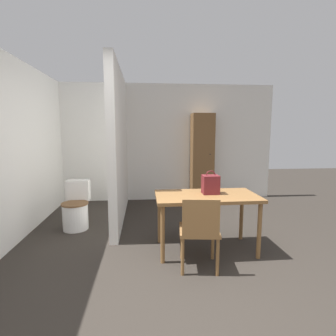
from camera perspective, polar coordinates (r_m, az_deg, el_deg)
The scene contains 9 objects.
ground_plane at distance 2.47m, azimuth 3.72°, elevation -29.42°, with size 16.00×16.00×0.00m, color #2D2823.
wall_back at distance 5.75m, azimuth -2.19°, elevation 5.49°, with size 5.05×0.12×2.50m.
wall_left at distance 4.20m, azimuth -30.25°, elevation 3.48°, with size 0.12×4.74×2.50m.
partition_wall at distance 4.54m, azimuth -10.58°, elevation 4.69°, with size 0.12×2.31×2.50m.
dining_table at distance 3.32m, azimuth 8.37°, elevation -7.09°, with size 1.26×0.69×0.72m.
wooden_chair at distance 2.90m, azimuth 6.87°, elevation -13.12°, with size 0.47×0.47×0.82m.
toilet at distance 4.37m, azimuth -19.36°, elevation -8.44°, with size 0.40×0.55×0.72m.
handbag at distance 3.34m, azimuth 9.24°, elevation -3.53°, with size 0.20×0.17×0.30m.
wooden_cabinet at distance 5.65m, azimuth 7.42°, elevation 2.19°, with size 0.46×0.38×1.87m.
Camera 1 is at (-0.32, -1.94, 1.50)m, focal length 28.00 mm.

